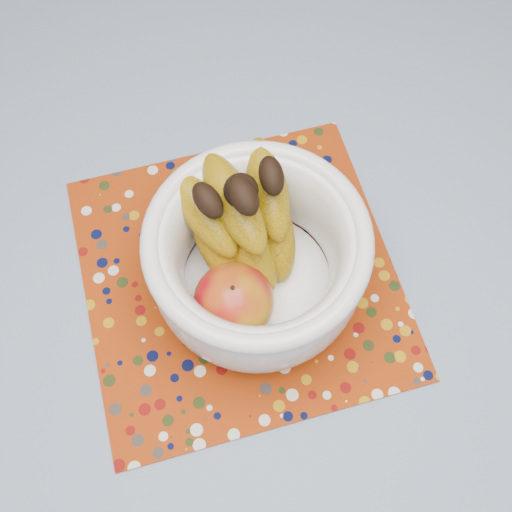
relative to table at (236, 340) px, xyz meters
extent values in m
plane|color=#2D2826|center=(0.00, 0.00, -0.67)|extent=(4.00, 4.00, 0.00)
cube|color=brown|center=(0.00, 0.00, 0.06)|extent=(1.20, 1.20, 0.04)
cylinder|color=brown|center=(0.53, 0.53, -0.32)|extent=(0.06, 0.06, 0.71)
cylinder|color=brown|center=(0.58, 0.09, -0.48)|extent=(0.03, 0.03, 0.39)
cube|color=slate|center=(0.00, 0.00, 0.08)|extent=(1.32, 1.32, 0.01)
cube|color=#8C2B07|center=(0.02, 0.06, 0.09)|extent=(0.39, 0.39, 0.00)
cylinder|color=white|center=(0.04, 0.03, 0.10)|extent=(0.12, 0.12, 0.01)
cylinder|color=white|center=(0.04, 0.03, 0.11)|extent=(0.18, 0.18, 0.01)
torus|color=white|center=(0.04, 0.03, 0.23)|extent=(0.25, 0.25, 0.02)
ellipsoid|color=maroon|center=(0.00, 0.00, 0.16)|extent=(0.09, 0.09, 0.08)
sphere|color=black|center=(0.03, 0.08, 0.26)|extent=(0.04, 0.04, 0.04)
camera|label=1|loc=(-0.03, -0.23, 0.79)|focal=42.00mm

